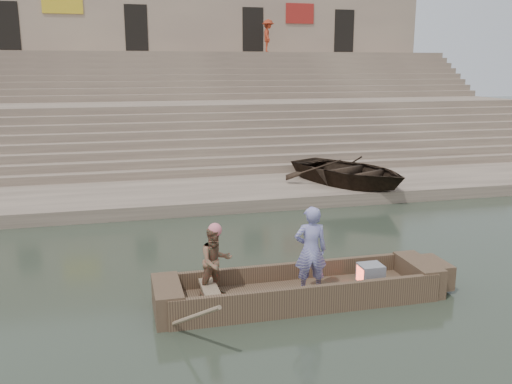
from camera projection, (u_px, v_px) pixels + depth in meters
name	position (u px, v px, depth m)	size (l,w,h in m)	color
ground	(295.00, 289.00, 11.32)	(120.00, 120.00, 0.00)	#273124
lower_landing	(223.00, 193.00, 18.83)	(32.00, 4.00, 0.40)	gray
mid_landing	(192.00, 133.00, 25.64)	(32.00, 3.00, 2.80)	gray
upper_landing	(176.00, 98.00, 31.99)	(32.00, 3.00, 5.20)	gray
ghat_steps	(188.00, 121.00, 27.15)	(32.00, 11.00, 5.20)	gray
building_wall	(168.00, 47.00, 35.09)	(32.00, 5.07, 11.20)	tan
main_rowboat	(300.00, 296.00, 10.71)	(5.00, 1.30, 0.22)	brown
rowboat_trim	(310.00, 285.00, 10.71)	(6.04, 2.63, 2.03)	brown
standing_man	(311.00, 250.00, 10.40)	(0.62, 0.41, 1.71)	navy
rowing_man	(215.00, 262.00, 10.30)	(0.66, 0.52, 1.36)	#246C44
television	(370.00, 274.00, 10.99)	(0.46, 0.42, 0.40)	gray
beached_rowboat	(349.00, 171.00, 19.23)	(3.28, 4.60, 0.95)	#2D2116
pedestrian	(268.00, 36.00, 32.59)	(1.23, 0.71, 1.90)	#9A311A
cloth_bundles	(151.00, 186.00, 18.50)	(16.94, 1.96, 0.26)	#3F5999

